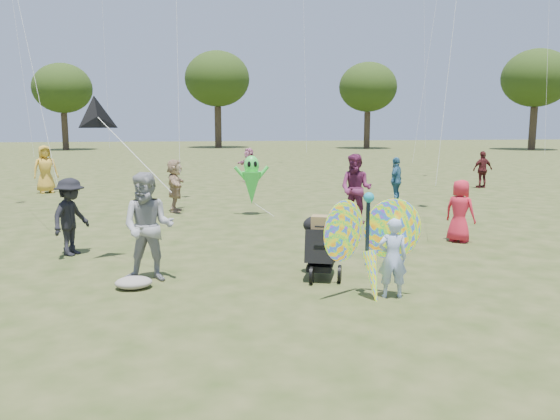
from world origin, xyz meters
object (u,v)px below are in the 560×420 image
at_px(adult_man, 148,227).
at_px(crowd_c, 396,181).
at_px(crowd_j, 249,165).
at_px(crowd_b, 71,217).
at_px(crowd_h, 483,170).
at_px(crowd_d, 175,186).
at_px(crowd_e, 356,189).
at_px(crowd_a, 460,211).
at_px(alien_kite, 252,182).
at_px(jogging_stroller, 320,242).
at_px(butterfly_kite, 370,244).
at_px(child_girl, 393,258).
at_px(crowd_g, 45,169).

bearing_deg(adult_man, crowd_c, 58.05).
distance_m(adult_man, crowd_j, 15.93).
height_order(crowd_b, crowd_h, crowd_b).
relative_size(crowd_c, crowd_h, 1.02).
distance_m(crowd_d, crowd_e, 5.55).
bearing_deg(adult_man, crowd_a, 28.30).
distance_m(crowd_a, crowd_h, 11.47).
bearing_deg(crowd_a, alien_kite, 5.53).
height_order(crowd_e, jogging_stroller, crowd_e).
height_order(crowd_e, alien_kite, crowd_e).
bearing_deg(alien_kite, crowd_a, -47.18).
bearing_deg(crowd_c, butterfly_kite, 15.36).
bearing_deg(adult_man, alien_kite, 80.38).
height_order(crowd_b, crowd_d, crowd_d).
bearing_deg(alien_kite, crowd_d, 155.28).
bearing_deg(crowd_c, crowd_b, -18.78).
height_order(crowd_h, crowd_j, crowd_j).
distance_m(child_girl, crowd_g, 16.80).
bearing_deg(crowd_d, alien_kite, -111.88).
bearing_deg(crowd_a, jogging_stroller, 83.40).
bearing_deg(butterfly_kite, crowd_g, 118.87).
distance_m(crowd_b, crowd_d, 5.67).
bearing_deg(jogging_stroller, crowd_h, 70.45).
xyz_separation_m(child_girl, crowd_c, (3.82, 9.43, 0.16)).
relative_size(child_girl, jogging_stroller, 1.09).
bearing_deg(crowd_g, child_girl, -84.77).
bearing_deg(butterfly_kite, adult_man, 155.58).
distance_m(adult_man, crowd_g, 13.82).
xyz_separation_m(crowd_c, crowd_e, (-2.41, -3.20, 0.15)).
bearing_deg(alien_kite, jogging_stroller, -86.89).
xyz_separation_m(crowd_b, crowd_c, (9.18, 5.71, -0.01)).
distance_m(crowd_j, alien_kite, 9.13).
bearing_deg(crowd_a, crowd_e, -6.90).
relative_size(crowd_b, crowd_h, 1.02).
relative_size(adult_man, crowd_b, 1.17).
height_order(crowd_c, crowd_h, crowd_c).
bearing_deg(crowd_a, crowd_b, 51.49).
relative_size(crowd_e, crowd_g, 1.01).
distance_m(child_girl, adult_man, 4.02).
height_order(adult_man, crowd_j, adult_man).
xyz_separation_m(adult_man, alien_kite, (2.53, 6.46, 0.05)).
height_order(crowd_c, jogging_stroller, crowd_c).
relative_size(crowd_e, crowd_j, 1.18).
bearing_deg(crowd_c, adult_man, -4.35).
distance_m(crowd_a, crowd_j, 13.92).
height_order(crowd_d, alien_kite, alien_kite).
height_order(crowd_d, butterfly_kite, butterfly_kite).
relative_size(crowd_d, crowd_j, 1.01).
distance_m(crowd_e, crowd_h, 10.43).
relative_size(crowd_b, butterfly_kite, 0.86).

